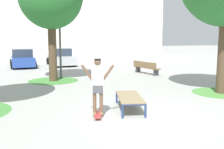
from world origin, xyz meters
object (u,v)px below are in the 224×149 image
skate_box (130,98)px  skateboard (98,115)px  light_post (59,13)px  car_silver (61,57)px  park_bench (146,67)px  car_blue (22,59)px  skater (98,82)px

skate_box → skateboard: bearing=-164.2°
skateboard → light_post: size_ratio=0.14×
car_silver → park_bench: (4.07, -7.81, -0.24)m
skate_box → park_bench: size_ratio=0.84×
car_blue → park_bench: size_ratio=1.73×
car_blue → car_silver: size_ratio=0.99×
skateboard → park_bench: size_ratio=0.34×
car_blue → car_silver: bearing=1.2°
skate_box → skater: skater is taller
car_silver → park_bench: car_silver is taller
skate_box → skater: (-1.25, -0.35, 0.66)m
skate_box → light_post: size_ratio=0.35×
car_blue → light_post: (1.63, -7.46, 3.13)m
park_bench → skate_box: bearing=-124.0°
car_silver → light_post: light_post is taller
skate_box → light_post: bearing=95.1°
skate_box → skater: 1.46m
skater → light_post: 8.46m
skateboard → light_post: bearing=85.9°
skateboard → park_bench: (6.21, 7.70, 0.37)m
skateboard → light_post: light_post is taller
skate_box → car_blue: car_blue is taller
car_blue → light_post: bearing=-77.7°
skateboard → skater: (0.00, 0.00, 0.99)m
car_silver → light_post: bearing=-101.8°
skateboard → car_blue: 15.49m
skater → light_post: size_ratio=0.29×
skateboard → car_silver: 15.67m
skate_box → skateboard: size_ratio=2.50×
skate_box → skateboard: 1.35m
skater → car_silver: skater is taller
car_blue → car_silver: (3.21, 0.07, 0.00)m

